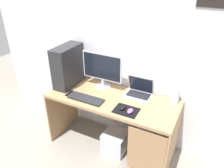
# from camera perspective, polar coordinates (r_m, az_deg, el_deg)

# --- Properties ---
(ground_plane) EXTENTS (8.00, 8.00, 0.00)m
(ground_plane) POSITION_cam_1_polar(r_m,az_deg,el_deg) (2.97, 0.00, -15.67)
(ground_plane) COLOR gray
(wall_back) EXTENTS (4.00, 0.05, 2.60)m
(wall_back) POSITION_cam_1_polar(r_m,az_deg,el_deg) (2.57, 3.64, 10.96)
(wall_back) COLOR silver
(wall_back) RESTS_ON ground_plane
(desk) EXTENTS (1.52, 0.62, 0.73)m
(desk) POSITION_cam_1_polar(r_m,az_deg,el_deg) (2.58, 0.27, -6.51)
(desk) COLOR #A37A51
(desk) RESTS_ON ground_plane
(pc_tower) EXTENTS (0.19, 0.44, 0.51)m
(pc_tower) POSITION_cam_1_polar(r_m,az_deg,el_deg) (2.74, -11.37, 4.63)
(pc_tower) COLOR #232326
(pc_tower) RESTS_ON desk
(monitor) EXTENTS (0.52, 0.19, 0.45)m
(monitor) POSITION_cam_1_polar(r_m,az_deg,el_deg) (2.63, -2.60, 3.79)
(monitor) COLOR #B7BCC6
(monitor) RESTS_ON desk
(laptop) EXTENTS (0.31, 0.24, 0.23)m
(laptop) POSITION_cam_1_polar(r_m,az_deg,el_deg) (2.56, 7.03, -2.04)
(laptop) COLOR #B7BCC6
(laptop) RESTS_ON desk
(speaker) EXTENTS (0.09, 0.09, 0.20)m
(speaker) POSITION_cam_1_polar(r_m,az_deg,el_deg) (2.48, 16.13, -2.80)
(speaker) COLOR white
(speaker) RESTS_ON desk
(keyboard) EXTENTS (0.42, 0.14, 0.02)m
(keyboard) POSITION_cam_1_polar(r_m,az_deg,el_deg) (2.50, -6.85, -3.83)
(keyboard) COLOR #232326
(keyboard) RESTS_ON desk
(mousepad) EXTENTS (0.26, 0.20, 0.00)m
(mousepad) POSITION_cam_1_polar(r_m,az_deg,el_deg) (2.31, 3.73, -6.91)
(mousepad) COLOR black
(mousepad) RESTS_ON desk
(mouse_left) EXTENTS (0.06, 0.10, 0.03)m
(mouse_left) POSITION_cam_1_polar(r_m,az_deg,el_deg) (2.32, 2.82, -6.10)
(mouse_left) COLOR black
(mouse_left) RESTS_ON mousepad
(mouse_right) EXTENTS (0.06, 0.10, 0.03)m
(mouse_right) POSITION_cam_1_polar(r_m,az_deg,el_deg) (2.27, 4.76, -7.03)
(mouse_right) COLOR #8C4C99
(mouse_right) RESTS_ON mousepad
(cell_phone) EXTENTS (0.07, 0.13, 0.01)m
(cell_phone) POSITION_cam_1_polar(r_m,az_deg,el_deg) (2.63, -10.77, -2.48)
(cell_phone) COLOR black
(cell_phone) RESTS_ON desk
(subwoofer) EXTENTS (0.28, 0.28, 0.28)m
(subwoofer) POSITION_cam_1_polar(r_m,az_deg,el_deg) (2.82, 0.82, -14.85)
(subwoofer) COLOR #B7BCC6
(subwoofer) RESTS_ON ground_plane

